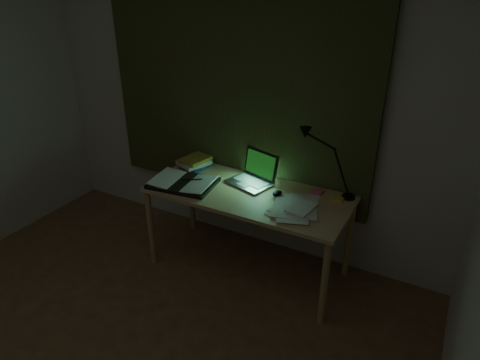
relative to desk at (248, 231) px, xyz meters
The scene contains 11 objects.
wall_back 1.05m from the desk, 127.78° to the left, with size 3.50×0.00×2.50m, color beige.
curtain 1.21m from the desk, 130.73° to the left, with size 2.20×0.06×2.00m, color #33361B.
desk is the anchor object (origin of this frame).
laptop 0.47m from the desk, 114.16° to the left, with size 0.32×0.36×0.23m, color #A6A6AA, non-canonical shape.
open_textbook 0.61m from the desk, 165.80° to the right, with size 0.47×0.33×0.04m, color white, non-canonical shape.
book_stack 0.72m from the desk, 162.01° to the left, with size 0.19×0.23×0.09m, color white, non-canonical shape.
loose_papers 0.51m from the desk, ahead, with size 0.33×0.35×0.02m, color white, non-canonical shape.
mouse 0.41m from the desk, 15.72° to the left, with size 0.06×0.09×0.04m, color black.
sticky_yellow 0.73m from the desk, 18.46° to the left, with size 0.07×0.07×0.02m, color gold.
sticky_pink 0.61m from the desk, 27.85° to the left, with size 0.08×0.08×0.02m, color #FE6280.
desk_lamp 0.92m from the desk, 21.25° to the left, with size 0.33×0.26×0.50m, color black, non-canonical shape.
Camera 1 is at (1.55, -0.82, 2.11)m, focal length 32.00 mm.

